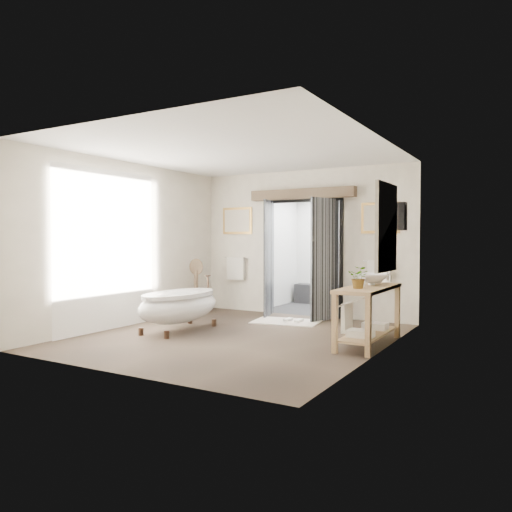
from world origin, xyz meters
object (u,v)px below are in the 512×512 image
Objects in this scene: rug at (286,322)px; basin at (372,279)px; clawfoot_tub at (179,305)px; vanity at (367,310)px.

basin is (1.88, -0.93, 0.93)m from rug.
rug is at bearing 55.01° from clawfoot_tub.
vanity is at bearing -88.75° from basin.
clawfoot_tub is 3.18m from basin.
vanity reaches higher than rug.
clawfoot_tub is 1.12× the size of vanity.
vanity is (3.06, 0.47, 0.08)m from clawfoot_tub.
vanity is 0.50m from basin.
rug is (1.17, 1.67, -0.42)m from clawfoot_tub.
vanity is 2.29m from rug.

